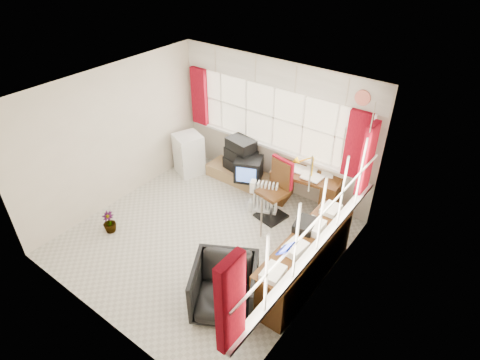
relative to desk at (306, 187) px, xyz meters
The scene contains 20 objects.
ground 2.04m from the desk, 115.89° to the right, with size 4.00×4.00×0.00m, color beige.
room_walls 2.29m from the desk, 115.89° to the right, with size 4.00×4.00×4.00m.
window_back 1.04m from the desk, behind, with size 3.70×0.12×3.60m.
window_right 2.17m from the desk, 59.26° to the right, with size 0.12×3.70×3.60m.
curtains 1.38m from the desk, 86.64° to the right, with size 3.83×3.83×1.15m.
overhead_cabinets 2.03m from the desk, 82.60° to the right, with size 3.98×3.98×0.48m.
desk is the anchor object (origin of this frame).
desk_lamp 0.63m from the desk, 41.20° to the right, with size 0.16×0.13×0.44m.
task_chair 0.64m from the desk, 117.43° to the right, with size 0.54×0.56×1.10m.
office_chair 2.69m from the desk, 84.23° to the right, with size 0.83×0.85×0.77m, color black.
radiator 0.79m from the desk, 126.37° to the right, with size 0.46×0.32×0.64m.
credenza 1.81m from the desk, 61.87° to the right, with size 0.50×2.00×0.85m.
file_tray 1.60m from the desk, 63.02° to the right, with size 0.28×0.36×0.12m, color black.
tv_bench 1.45m from the desk, behind, with size 1.40×0.50×0.25m, color #A47D52.
crt_tv 1.15m from the desk, 168.74° to the right, with size 0.62×0.60×0.44m.
hifi_stack 1.45m from the desk, behind, with size 0.71×0.52×0.68m.
mini_fridge 2.50m from the desk, behind, with size 0.64×0.65×0.85m.
spray_bottle_a 1.05m from the desk, 133.69° to the right, with size 0.10×0.11×0.27m, color silver.
spray_bottle_b 1.19m from the desk, behind, with size 0.08×0.09×0.19m, color #7EBCB9.
flower_vase 3.47m from the desk, 130.90° to the right, with size 0.22×0.22×0.39m, color black.
Camera 1 is at (3.46, -3.62, 4.52)m, focal length 30.00 mm.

